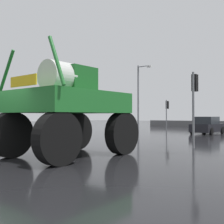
% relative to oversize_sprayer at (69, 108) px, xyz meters
% --- Properties ---
extents(ground_plane, '(120.00, 120.00, 0.00)m').
position_rel_oversize_sprayer_xyz_m(ground_plane, '(-0.96, 15.06, -1.90)').
color(ground_plane, black).
extents(median_island, '(1.19, 7.58, 0.15)m').
position_rel_oversize_sprayer_xyz_m(median_island, '(-5.13, 1.67, -1.82)').
color(median_island, '#B2AFA8').
rests_on(median_island, ground).
extents(oversize_sprayer, '(3.81, 5.18, 4.13)m').
position_rel_oversize_sprayer_xyz_m(oversize_sprayer, '(0.00, 0.00, 0.00)').
color(oversize_sprayer, black).
rests_on(oversize_sprayer, ground).
extents(sedan_ahead, '(2.02, 4.17, 1.52)m').
position_rel_oversize_sprayer_xyz_m(sedan_ahead, '(-0.29, 17.14, -1.18)').
color(sedan_ahead, black).
rests_on(sedan_ahead, ground).
extents(traffic_signal_near_left, '(0.24, 0.54, 3.62)m').
position_rel_oversize_sprayer_xyz_m(traffic_signal_near_left, '(-6.06, 5.72, 0.74)').
color(traffic_signal_near_left, slate).
rests_on(traffic_signal_near_left, ground).
extents(traffic_signal_near_right, '(0.24, 0.54, 3.74)m').
position_rel_oversize_sprayer_xyz_m(traffic_signal_near_right, '(2.90, 5.72, 0.83)').
color(traffic_signal_near_right, slate).
rests_on(traffic_signal_near_right, ground).
extents(traffic_signal_far_right, '(0.24, 0.55, 3.31)m').
position_rel_oversize_sprayer_xyz_m(traffic_signal_far_right, '(-5.55, 19.86, 0.51)').
color(traffic_signal_far_right, slate).
rests_on(traffic_signal_far_right, ground).
extents(streetlight_far_left, '(1.77, 0.24, 7.30)m').
position_rel_oversize_sprayer_xyz_m(streetlight_far_left, '(-8.60, 19.08, 2.18)').
color(streetlight_far_left, slate).
rests_on(streetlight_far_left, ground).
extents(bare_tree_left, '(2.71, 2.71, 5.13)m').
position_rel_oversize_sprayer_xyz_m(bare_tree_left, '(-11.71, 9.51, 2.04)').
color(bare_tree_left, '#473828').
rests_on(bare_tree_left, ground).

